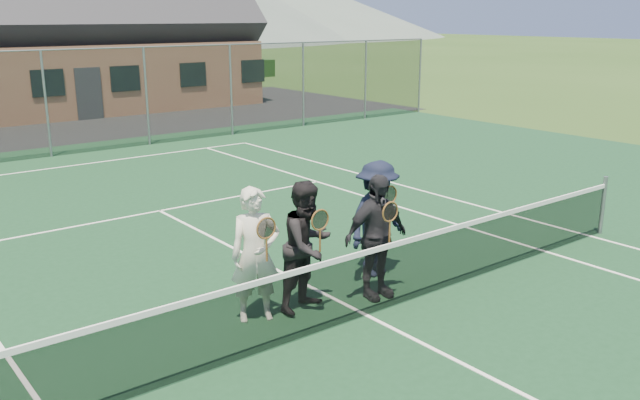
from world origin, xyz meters
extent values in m
cube|color=#14381E|center=(0.00, 0.00, 0.01)|extent=(30.00, 30.00, 0.02)
cube|color=white|center=(0.00, 11.88, 0.03)|extent=(10.97, 0.06, 0.01)
cube|color=white|center=(5.49, 0.00, 0.03)|extent=(0.06, 23.77, 0.01)
cube|color=white|center=(4.12, 0.00, 0.03)|extent=(0.06, 23.77, 0.01)
cube|color=white|center=(0.00, 6.40, 0.03)|extent=(8.23, 0.06, 0.01)
cube|color=white|center=(0.00, 0.00, 0.03)|extent=(0.06, 12.80, 0.01)
cylinder|color=slate|center=(5.80, 0.00, 0.55)|extent=(0.08, 0.08, 1.10)
cube|color=black|center=(0.00, 0.00, 0.48)|extent=(11.60, 0.02, 0.88)
cube|color=white|center=(0.00, 0.00, 0.93)|extent=(11.60, 0.03, 0.07)
cylinder|color=slate|center=(0.00, 13.50, 1.50)|extent=(0.07, 0.07, 3.00)
cylinder|color=slate|center=(3.00, 13.50, 1.50)|extent=(0.07, 0.07, 3.00)
cylinder|color=slate|center=(6.00, 13.50, 1.50)|extent=(0.07, 0.07, 3.00)
cylinder|color=slate|center=(9.00, 13.50, 1.50)|extent=(0.07, 0.07, 3.00)
cylinder|color=slate|center=(12.00, 13.50, 1.50)|extent=(0.07, 0.07, 3.00)
cylinder|color=slate|center=(15.00, 13.50, 1.50)|extent=(0.07, 0.07, 3.00)
cube|color=black|center=(0.00, 13.50, 1.50)|extent=(30.00, 0.03, 3.00)
cylinder|color=slate|center=(0.00, 13.50, 3.00)|extent=(30.00, 0.04, 0.04)
cube|color=#9E6B4C|center=(4.00, 24.00, 1.40)|extent=(15.00, 8.00, 2.80)
cube|color=#2D2D33|center=(3.50, 19.98, 1.00)|extent=(1.00, 0.06, 2.00)
cube|color=black|center=(2.00, 19.98, 1.50)|extent=(1.20, 0.06, 1.00)
cube|color=black|center=(5.00, 19.98, 1.50)|extent=(1.20, 0.06, 1.00)
cube|color=black|center=(8.00, 19.98, 1.50)|extent=(1.20, 0.06, 1.00)
cube|color=black|center=(11.00, 19.98, 1.50)|extent=(1.20, 0.06, 1.00)
cylinder|color=#3A2615|center=(12.00, 33.00, 1.93)|extent=(0.22, 0.22, 3.85)
cylinder|color=#3B2815|center=(18.00, 33.00, 1.93)|extent=(0.22, 0.22, 3.85)
imported|color=beige|center=(-1.21, 0.84, 0.92)|extent=(0.77, 0.64, 1.80)
torus|color=brown|center=(-1.21, 0.57, 1.35)|extent=(0.29, 0.02, 0.29)
cylinder|color=black|center=(-1.21, 0.57, 1.35)|extent=(0.25, 0.00, 0.25)
cylinder|color=brown|center=(-1.21, 0.57, 1.07)|extent=(0.03, 0.03, 0.32)
imported|color=black|center=(-0.46, 0.71, 0.92)|extent=(1.01, 0.87, 1.80)
torus|color=brown|center=(-0.46, 0.44, 1.35)|extent=(0.29, 0.02, 0.29)
cylinder|color=black|center=(-0.46, 0.44, 1.35)|extent=(0.25, 0.00, 0.25)
cylinder|color=brown|center=(-0.46, 0.44, 1.07)|extent=(0.03, 0.03, 0.32)
imported|color=black|center=(0.53, 0.42, 0.92)|extent=(1.08, 0.51, 1.80)
torus|color=brown|center=(0.53, 0.15, 1.35)|extent=(0.29, 0.02, 0.29)
cylinder|color=black|center=(0.53, 0.15, 1.35)|extent=(0.25, 0.00, 0.25)
cylinder|color=brown|center=(0.53, 0.15, 1.07)|extent=(0.03, 0.03, 0.32)
imported|color=black|center=(1.14, 1.07, 0.92)|extent=(1.27, 0.87, 1.80)
torus|color=brown|center=(1.14, 0.80, 1.35)|extent=(0.29, 0.02, 0.29)
cylinder|color=black|center=(1.14, 0.80, 1.35)|extent=(0.25, 0.00, 0.25)
cylinder|color=brown|center=(1.14, 0.80, 1.07)|extent=(0.03, 0.03, 0.32)
camera|label=1|loc=(-5.65, -6.21, 3.93)|focal=38.00mm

